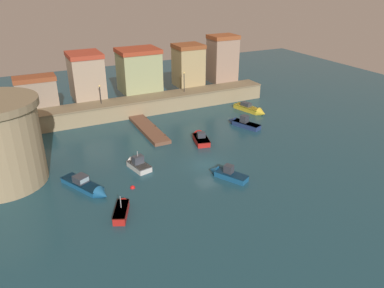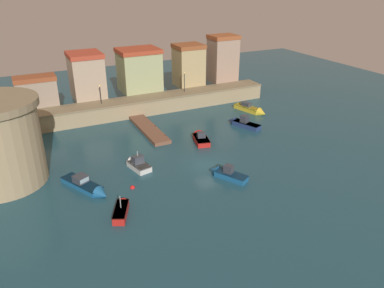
# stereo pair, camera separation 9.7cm
# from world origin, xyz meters

# --- Properties ---
(ground_plane) EXTENTS (118.89, 118.89, 0.00)m
(ground_plane) POSITION_xyz_m (0.00, 0.00, 0.00)
(ground_plane) COLOR #1E4756
(quay_wall) EXTENTS (44.56, 4.17, 2.75)m
(quay_wall) POSITION_xyz_m (0.00, 21.75, 1.39)
(quay_wall) COLOR #9E8966
(quay_wall) RESTS_ON ground
(old_town_backdrop) EXTENTS (39.86, 6.23, 8.86)m
(old_town_backdrop) POSITION_xyz_m (1.37, 26.21, 6.33)
(old_town_backdrop) COLOR gray
(old_town_backdrop) RESTS_ON ground
(pier_dock) EXTENTS (2.50, 11.91, 0.70)m
(pier_dock) POSITION_xyz_m (-2.65, 13.86, 0.27)
(pier_dock) COLOR brown
(pier_dock) RESTS_ON ground
(quay_lamp_0) EXTENTS (0.32, 0.32, 3.09)m
(quay_lamp_0) POSITION_xyz_m (-7.73, 21.75, 4.83)
(quay_lamp_0) COLOR black
(quay_lamp_0) RESTS_ON quay_wall
(quay_lamp_1) EXTENTS (0.32, 0.32, 3.58)m
(quay_lamp_1) POSITION_xyz_m (7.13, 21.75, 5.12)
(quay_lamp_1) COLOR black
(quay_lamp_1) RESTS_ON quay_wall
(moored_boat_0) EXTENTS (4.60, 7.03, 1.88)m
(moored_boat_0) POSITION_xyz_m (-14.68, 0.71, 0.42)
(moored_boat_0) COLOR #195689
(moored_boat_0) RESTS_ON ground
(moored_boat_1) EXTENTS (2.88, 4.46, 2.32)m
(moored_boat_1) POSITION_xyz_m (-12.53, -5.22, 0.45)
(moored_boat_1) COLOR red
(moored_boat_1) RESTS_ON ground
(moored_boat_2) EXTENTS (3.57, 5.02, 1.99)m
(moored_boat_2) POSITION_xyz_m (0.61, -3.67, 0.48)
(moored_boat_2) COLOR #195689
(moored_boat_2) RESTS_ON ground
(moored_boat_3) EXTENTS (2.84, 4.96, 1.98)m
(moored_boat_3) POSITION_xyz_m (2.74, 7.09, 0.47)
(moored_boat_3) COLOR red
(moored_boat_3) RESTS_ON ground
(moored_boat_4) EXTENTS (2.53, 4.47, 2.78)m
(moored_boat_4) POSITION_xyz_m (-8.09, 3.45, 0.50)
(moored_boat_4) COLOR silver
(moored_boat_4) RESTS_ON ground
(moored_boat_5) EXTENTS (3.32, 6.69, 1.80)m
(moored_boat_5) POSITION_xyz_m (16.38, 13.96, 0.46)
(moored_boat_5) COLOR gold
(moored_boat_5) RESTS_ON ground
(moored_boat_6) EXTENTS (3.49, 5.88, 2.16)m
(moored_boat_6) POSITION_xyz_m (11.28, 9.19, 0.52)
(moored_boat_6) COLOR navy
(moored_boat_6) RESTS_ON ground
(mooring_buoy_0) EXTENTS (0.57, 0.57, 0.57)m
(mooring_buoy_0) POSITION_xyz_m (-10.09, -1.11, 0.00)
(mooring_buoy_0) COLOR red
(mooring_buoy_0) RESTS_ON ground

